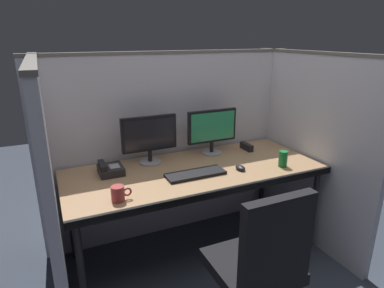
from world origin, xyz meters
TOP-DOWN VIEW (x-y plane):
  - ground_plane at (0.00, 0.00)m, footprint 8.00×8.00m
  - cubicle_partition_rear at (0.00, 0.74)m, footprint 2.21×0.06m
  - cubicle_partition_left at (-0.99, 0.20)m, footprint 0.06×1.41m
  - cubicle_partition_right at (0.99, 0.20)m, footprint 0.06×1.41m
  - desk at (0.00, 0.29)m, footprint 1.90×0.80m
  - office_chair at (-0.02, -0.55)m, footprint 0.52×0.52m
  - monitor_left at (-0.26, 0.55)m, footprint 0.43×0.17m
  - monitor_right at (0.27, 0.55)m, footprint 0.43×0.17m
  - keyboard_main at (-0.05, 0.19)m, footprint 0.43×0.15m
  - computer_mouse at (0.30, 0.14)m, footprint 0.06×0.10m
  - desk_phone at (-0.59, 0.47)m, footprint 0.17×0.19m
  - red_stapler at (0.59, 0.51)m, footprint 0.04×0.15m
  - soda_can at (0.63, 0.07)m, footprint 0.07×0.07m
  - coffee_mug at (-0.63, 0.04)m, footprint 0.13×0.08m

SIDE VIEW (x-z plane):
  - ground_plane at x=0.00m, z-range 0.00..0.00m
  - office_chair at x=-0.02m, z-range -0.12..0.85m
  - desk at x=0.00m, z-range 0.32..1.06m
  - keyboard_main at x=-0.05m, z-range 0.74..0.76m
  - computer_mouse at x=0.30m, z-range 0.74..0.77m
  - red_stapler at x=0.59m, z-range 0.74..0.80m
  - desk_phone at x=-0.59m, z-range 0.73..0.82m
  - coffee_mug at x=-0.63m, z-range 0.74..0.84m
  - cubicle_partition_rear at x=0.00m, z-range 0.00..1.58m
  - cubicle_partition_left at x=-0.99m, z-range 0.00..1.58m
  - cubicle_partition_right at x=0.99m, z-range 0.00..1.58m
  - soda_can at x=0.63m, z-range 0.74..0.86m
  - monitor_left at x=-0.26m, z-range 0.77..1.14m
  - monitor_right at x=0.27m, z-range 0.77..1.14m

